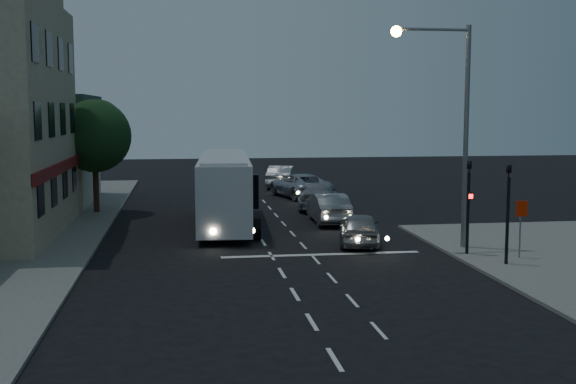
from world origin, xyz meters
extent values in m
plane|color=black|center=(0.00, 0.00, 0.00)|extent=(120.00, 120.00, 0.00)
cube|color=silver|center=(0.00, -10.00, 0.01)|extent=(0.12, 1.60, 0.01)
cube|color=silver|center=(0.00, -7.00, 0.01)|extent=(0.12, 1.60, 0.01)
cube|color=silver|center=(0.00, -4.00, 0.01)|extent=(0.12, 1.60, 0.01)
cube|color=silver|center=(0.00, -1.00, 0.01)|extent=(0.12, 1.60, 0.01)
cube|color=silver|center=(0.00, 2.00, 0.01)|extent=(0.12, 1.60, 0.01)
cube|color=silver|center=(0.00, 5.00, 0.01)|extent=(0.12, 1.60, 0.01)
cube|color=silver|center=(0.00, 8.00, 0.01)|extent=(0.12, 1.60, 0.01)
cube|color=silver|center=(0.00, 11.00, 0.01)|extent=(0.12, 1.60, 0.01)
cube|color=silver|center=(0.00, 14.00, 0.01)|extent=(0.12, 1.60, 0.01)
cube|color=silver|center=(0.00, 17.00, 0.01)|extent=(0.12, 1.60, 0.01)
cube|color=silver|center=(1.60, -8.00, 0.01)|extent=(0.10, 1.50, 0.01)
cube|color=silver|center=(1.60, -5.00, 0.01)|extent=(0.10, 1.50, 0.01)
cube|color=silver|center=(1.60, -2.00, 0.01)|extent=(0.10, 1.50, 0.01)
cube|color=silver|center=(1.60, 1.00, 0.01)|extent=(0.10, 1.50, 0.01)
cube|color=silver|center=(1.60, 4.00, 0.01)|extent=(0.10, 1.50, 0.01)
cube|color=silver|center=(1.60, 7.00, 0.01)|extent=(0.10, 1.50, 0.01)
cube|color=silver|center=(1.60, 10.00, 0.01)|extent=(0.10, 1.50, 0.01)
cube|color=silver|center=(1.60, 13.00, 0.01)|extent=(0.10, 1.50, 0.01)
cube|color=silver|center=(1.60, 16.00, 0.01)|extent=(0.10, 1.50, 0.01)
cube|color=silver|center=(1.60, 19.00, 0.01)|extent=(0.10, 1.50, 0.01)
cube|color=silver|center=(2.00, 2.00, 0.01)|extent=(8.00, 0.35, 0.01)
cube|color=silver|center=(-1.40, 9.68, 1.87)|extent=(3.06, 11.61, 3.07)
cube|color=silver|center=(-1.40, 9.68, 3.45)|extent=(2.66, 11.21, 0.17)
cube|color=black|center=(-1.40, 3.98, 2.35)|extent=(2.21, 0.24, 1.44)
cube|color=black|center=(-0.19, 10.16, 2.49)|extent=(0.60, 9.56, 0.86)
cube|color=black|center=(-2.61, 10.16, 2.49)|extent=(0.60, 9.56, 0.86)
cube|color=maroon|center=(-0.18, 10.64, 1.44)|extent=(0.34, 5.26, 1.34)
cube|color=maroon|center=(-2.62, 10.64, 1.44)|extent=(0.34, 5.26, 1.34)
cylinder|color=black|center=(-2.60, 5.66, 0.48)|extent=(0.39, 0.98, 0.96)
cylinder|color=black|center=(-0.20, 5.66, 0.48)|extent=(0.39, 0.98, 0.96)
cylinder|color=black|center=(-2.60, 12.08, 0.48)|extent=(0.39, 0.98, 0.96)
cylinder|color=black|center=(-0.20, 12.08, 0.48)|extent=(0.39, 0.98, 0.96)
cylinder|color=black|center=(-2.60, 13.71, 0.48)|extent=(0.39, 0.98, 0.96)
cylinder|color=black|center=(-0.20, 13.71, 0.48)|extent=(0.39, 0.98, 0.96)
cylinder|color=#FFF2CC|center=(-2.21, 3.92, 0.72)|extent=(0.25, 0.06, 0.25)
cylinder|color=#FFF2CC|center=(-0.59, 3.92, 0.72)|extent=(0.25, 0.06, 0.25)
imported|color=gray|center=(4.00, 3.80, 0.70)|extent=(2.48, 4.38, 1.40)
imported|color=#969696|center=(3.91, 9.96, 0.76)|extent=(1.69, 4.65, 1.52)
imported|color=#9D9DA3|center=(4.34, 15.11, 0.77)|extent=(3.28, 5.65, 1.54)
imported|color=#A2A6B0|center=(4.19, 20.88, 0.79)|extent=(3.96, 6.14, 1.57)
imported|color=silver|center=(3.85, 26.94, 0.83)|extent=(3.02, 5.30, 1.65)
cylinder|color=black|center=(7.60, 0.80, 1.72)|extent=(0.12, 0.12, 3.20)
imported|color=black|center=(7.60, 0.80, 3.77)|extent=(0.15, 0.18, 0.90)
cube|color=black|center=(7.60, 0.62, 2.42)|extent=(0.25, 0.12, 0.30)
cube|color=#FF0C0C|center=(7.60, 0.55, 2.42)|extent=(0.16, 0.02, 0.18)
cylinder|color=black|center=(8.30, -1.20, 1.72)|extent=(0.12, 0.12, 3.20)
imported|color=black|center=(8.30, -1.20, 3.77)|extent=(0.18, 0.15, 0.90)
cylinder|color=slate|center=(9.30, -0.20, 1.12)|extent=(0.06, 0.06, 2.00)
cube|color=red|center=(9.30, -0.27, 2.02)|extent=(0.45, 0.03, 0.60)
cylinder|color=slate|center=(8.00, 2.20, 4.62)|extent=(0.20, 0.20, 9.00)
cylinder|color=slate|center=(6.50, 2.20, 8.92)|extent=(3.00, 0.12, 0.12)
sphere|color=#FFBF59|center=(5.00, 2.20, 8.82)|extent=(0.44, 0.44, 0.44)
cube|color=tan|center=(-9.50, 8.00, 10.37)|extent=(1.00, 12.00, 0.50)
cube|color=maroon|center=(-8.95, 8.00, 3.12)|extent=(0.15, 12.00, 0.50)
cube|color=black|center=(-8.98, 3.50, 2.32)|extent=(0.06, 1.30, 1.50)
cube|color=black|center=(-8.98, 6.50, 2.32)|extent=(0.06, 1.30, 1.50)
cube|color=black|center=(-8.98, 9.50, 2.32)|extent=(0.06, 1.30, 1.50)
cube|color=black|center=(-8.98, 12.50, 2.32)|extent=(0.06, 1.30, 1.50)
cube|color=black|center=(-8.98, 3.50, 5.32)|extent=(0.06, 1.30, 1.50)
cube|color=black|center=(-8.98, 6.50, 5.32)|extent=(0.06, 1.30, 1.50)
cube|color=black|center=(-8.98, 9.50, 5.32)|extent=(0.06, 1.30, 1.50)
cube|color=black|center=(-8.98, 12.50, 5.32)|extent=(0.06, 1.30, 1.50)
cube|color=black|center=(-8.98, 3.50, 8.32)|extent=(0.06, 1.30, 1.50)
cube|color=black|center=(-8.98, 6.50, 8.32)|extent=(0.06, 1.30, 1.50)
cube|color=black|center=(-8.98, 9.50, 8.32)|extent=(0.06, 1.30, 1.50)
cube|color=black|center=(-8.98, 12.50, 8.32)|extent=(0.06, 1.30, 1.50)
cube|color=beige|center=(-13.50, 20.00, 3.12)|extent=(9.00, 9.00, 6.00)
cube|color=#2E443B|center=(-13.50, 20.00, 6.37)|extent=(9.40, 9.40, 0.50)
cylinder|color=black|center=(-8.20, 15.00, 1.52)|extent=(0.32, 0.32, 2.80)
sphere|color=#153918|center=(-8.20, 15.00, 4.32)|extent=(4.00, 4.00, 4.00)
sphere|color=#1F3F1D|center=(-8.00, 15.60, 5.02)|extent=(2.60, 2.60, 2.60)
sphere|color=#153918|center=(-8.50, 14.40, 4.72)|extent=(2.40, 2.40, 2.40)
camera|label=1|loc=(-3.40, -25.80, 5.75)|focal=45.00mm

